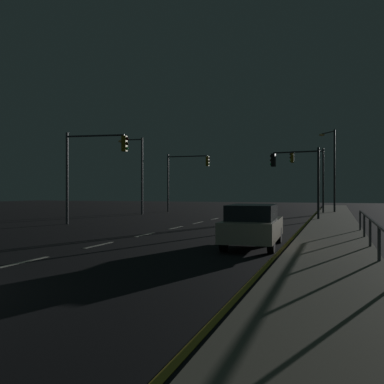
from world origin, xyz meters
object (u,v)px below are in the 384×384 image
Objects in this scene: car at (253,225)px; traffic_light_mid_right at (185,171)px; traffic_light_far_left at (92,159)px; traffic_light_overhead_east at (296,169)px; street_lamp_far_end at (138,168)px; traffic_light_near_right at (309,168)px; street_lamp_across_street at (332,163)px.

traffic_light_mid_right is (-11.31, 23.87, 3.27)m from car.
traffic_light_far_left is 14.13m from traffic_light_overhead_east.
car is 0.66× the size of street_lamp_far_end.
traffic_light_overhead_east is at bearing -92.51° from traffic_light_near_right.
traffic_light_mid_right is 6.10m from street_lamp_far_end.
street_lamp_far_end is at bearing -158.42° from traffic_light_near_right.
car is at bearing -91.38° from traffic_light_near_right.
car is 0.90× the size of traffic_light_overhead_east.
traffic_light_near_right is at bearing 21.58° from street_lamp_far_end.
street_lamp_across_street is (13.87, 18.84, 0.70)m from traffic_light_far_left.
traffic_light_overhead_east reaches higher than car.
traffic_light_overhead_east is 0.65× the size of street_lamp_across_street.
street_lamp_across_street reaches higher than traffic_light_overhead_east.
car is 23.17m from street_lamp_far_end.
car is at bearing -52.97° from street_lamp_far_end.
street_lamp_far_end is (-14.01, 3.03, 0.54)m from traffic_light_overhead_east.
traffic_light_near_right is 1.01× the size of traffic_light_far_left.
traffic_light_mid_right is at bearing 115.36° from car.
street_lamp_across_street is at bearing 53.64° from traffic_light_far_left.
traffic_light_far_left is at bearing -126.36° from street_lamp_across_street.
traffic_light_mid_right is at bearing 143.26° from traffic_light_overhead_east.
street_lamp_across_street is 1.12× the size of street_lamp_far_end.
traffic_light_near_right reaches higher than car.
traffic_light_near_right reaches higher than traffic_light_overhead_east.
traffic_light_overhead_east is at bearing -102.29° from street_lamp_across_street.
traffic_light_far_left is (-11.34, 7.13, 3.21)m from car.
traffic_light_near_right is 1.17× the size of traffic_light_overhead_east.
traffic_light_far_left is 11.44m from street_lamp_far_end.
street_lamp_far_end reaches higher than traffic_light_far_left.
street_lamp_far_end is at bearing -154.84° from street_lamp_across_street.
car is 26.62m from traffic_light_mid_right.
traffic_light_mid_right is at bearing 65.85° from street_lamp_far_end.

